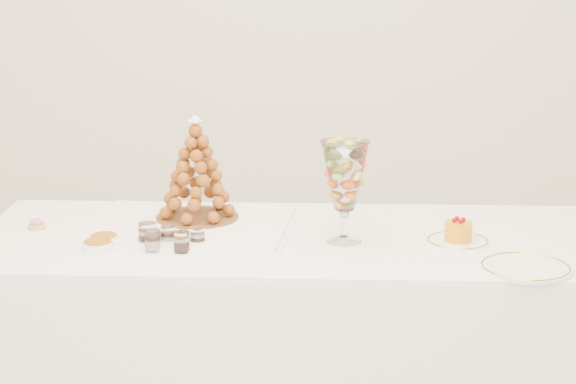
{
  "coord_description": "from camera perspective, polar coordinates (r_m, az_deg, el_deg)",
  "views": [
    {
      "loc": [
        0.22,
        -2.61,
        1.69
      ],
      "look_at": [
        0.06,
        0.22,
        0.95
      ],
      "focal_mm": 60.0,
      "sensor_mm": 36.0,
      "label": 1
    }
  ],
  "objects": [
    {
      "name": "buffet_table",
      "position": [
        3.23,
        0.11,
        -9.2
      ],
      "size": [
        2.05,
        0.85,
        0.78
      ],
      "rotation": [
        0.0,
        0.0,
        0.02
      ],
      "color": "white",
      "rests_on": "ground"
    },
    {
      "name": "lace_tray",
      "position": [
        3.19,
        -5.9,
        -2.0
      ],
      "size": [
        0.68,
        0.53,
        0.02
      ],
      "primitive_type": "cube",
      "rotation": [
        0.0,
        0.0,
        -0.08
      ],
      "color": "white",
      "rests_on": "buffet_table"
    },
    {
      "name": "macaron_vase",
      "position": [
        2.99,
        3.39,
        0.9
      ],
      "size": [
        0.15,
        0.15,
        0.32
      ],
      "color": "white",
      "rests_on": "buffet_table"
    },
    {
      "name": "cake_plate",
      "position": [
        3.07,
        10.02,
        -2.91
      ],
      "size": [
        0.2,
        0.2,
        0.01
      ],
      "primitive_type": "cylinder",
      "color": "white",
      "rests_on": "buffet_table"
    },
    {
      "name": "spare_plate",
      "position": [
        2.86,
        13.89,
        -4.4
      ],
      "size": [
        0.26,
        0.26,
        0.01
      ],
      "primitive_type": "cylinder",
      "color": "white",
      "rests_on": "buffet_table"
    },
    {
      "name": "pink_tart",
      "position": [
        3.27,
        -14.66,
        -1.88
      ],
      "size": [
        0.06,
        0.06,
        0.04
      ],
      "color": "tan",
      "rests_on": "buffet_table"
    },
    {
      "name": "verrine_a",
      "position": [
        3.01,
        -8.32,
        -2.53
      ],
      "size": [
        0.07,
        0.07,
        0.08
      ],
      "primitive_type": "cylinder",
      "rotation": [
        0.0,
        0.0,
        0.29
      ],
      "color": "white",
      "rests_on": "buffet_table"
    },
    {
      "name": "verrine_b",
      "position": [
        3.01,
        -7.11,
        -2.64
      ],
      "size": [
        0.05,
        0.05,
        0.06
      ],
      "primitive_type": "cylinder",
      "rotation": [
        0.0,
        0.0,
        0.09
      ],
      "color": "white",
      "rests_on": "buffet_table"
    },
    {
      "name": "verrine_c",
      "position": [
        2.99,
        -5.39,
        -2.7
      ],
      "size": [
        0.05,
        0.05,
        0.06
      ],
      "primitive_type": "cylinder",
      "rotation": [
        0.0,
        0.0,
        -0.08
      ],
      "color": "white",
      "rests_on": "buffet_table"
    },
    {
      "name": "verrine_d",
      "position": [
        2.97,
        -8.03,
        -2.87
      ],
      "size": [
        0.06,
        0.06,
        0.07
      ],
      "primitive_type": "cylinder",
      "rotation": [
        0.0,
        0.0,
        0.32
      ],
      "color": "white",
      "rests_on": "buffet_table"
    },
    {
      "name": "verrine_e",
      "position": [
        2.95,
        -6.32,
        -2.96
      ],
      "size": [
        0.06,
        0.06,
        0.06
      ],
      "primitive_type": "cylinder",
      "rotation": [
        0.0,
        0.0,
        -0.16
      ],
      "color": "white",
      "rests_on": "buffet_table"
    },
    {
      "name": "ramekin_back",
      "position": [
        3.06,
        -10.84,
        -2.82
      ],
      "size": [
        0.09,
        0.09,
        0.03
      ],
      "primitive_type": "cylinder",
      "color": "white",
      "rests_on": "buffet_table"
    },
    {
      "name": "ramekin_front",
      "position": [
        3.0,
        -11.21,
        -3.19
      ],
      "size": [
        0.09,
        0.09,
        0.03
      ],
      "primitive_type": "cylinder",
      "color": "white",
      "rests_on": "buffet_table"
    },
    {
      "name": "croquembouche",
      "position": [
        3.19,
        -5.46,
        1.36
      ],
      "size": [
        0.28,
        0.28,
        0.35
      ],
      "rotation": [
        0.0,
        0.0,
        -0.02
      ],
      "color": "brown",
      "rests_on": "lace_tray"
    },
    {
      "name": "mousse_cake",
      "position": [
        3.06,
        10.06,
        -2.28
      ],
      "size": [
        0.09,
        0.09,
        0.08
      ],
      "color": "orange",
      "rests_on": "cake_plate"
    }
  ]
}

